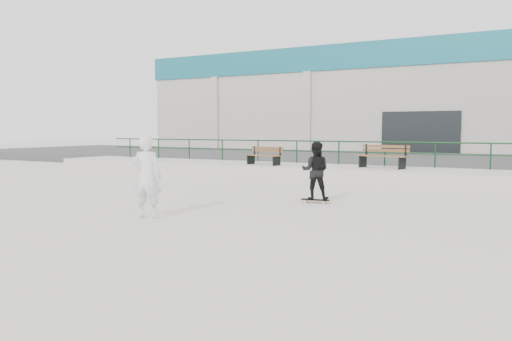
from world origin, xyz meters
The scene contains 10 objects.
ground centered at (0.00, 0.00, 0.00)m, with size 120.00×120.00×0.00m, color #BBB4AB.
ledge centered at (0.00, 9.50, 0.25)m, with size 30.00×3.00×0.50m, color beige.
parking_strip centered at (0.00, 18.00, 0.25)m, with size 60.00×14.00×0.50m, color #3F3F3F.
railing centered at (0.00, 10.80, 1.24)m, with size 28.00×0.06×1.03m.
commercial_building centered at (0.00, 31.99, 4.58)m, with size 44.20×16.33×8.00m.
bench_left centered at (-3.74, 9.03, 0.89)m, with size 1.78×0.84×0.79m.
bench_right centered at (1.22, 9.65, 0.96)m, with size 2.09×0.99×0.93m.
skateboard centered at (1.08, 2.85, 0.07)m, with size 0.80×0.31×0.09m.
standing_skater centered at (1.08, 2.85, 0.89)m, with size 0.78×0.60×1.60m, color black.
seated_skater centered at (-1.44, -1.19, 0.95)m, with size 0.70×0.46×1.91m, color silver.
Camera 1 is at (6.18, -9.98, 2.04)m, focal length 35.00 mm.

